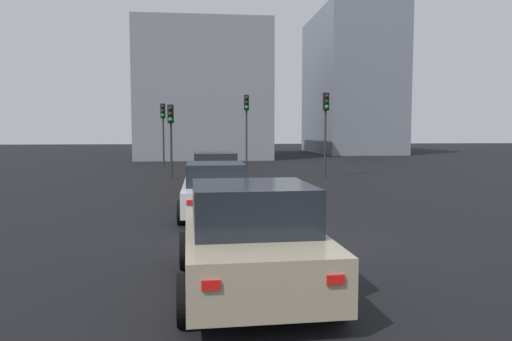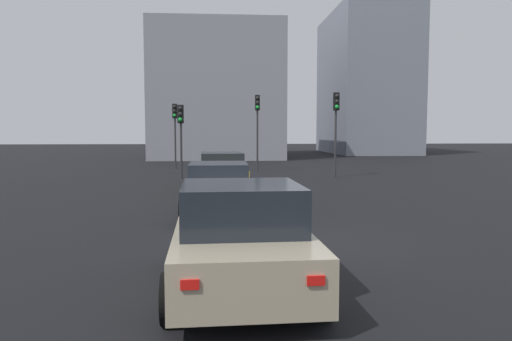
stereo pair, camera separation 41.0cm
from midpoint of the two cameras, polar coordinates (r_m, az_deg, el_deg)
The scene contains 10 objects.
ground_plane at distance 10.50m, azimuth 6.93°, elevation -8.96°, with size 160.00×160.00×0.20m, color black.
car_yellow_right_lead at distance 19.63m, azimuth -3.38°, elevation -0.14°, with size 4.56×2.16×1.51m.
car_white_right_second at distance 13.72m, azimuth -3.54°, elevation -2.25°, with size 4.42×2.01×1.48m.
car_beige_right_third at distance 7.25m, azimuth -0.21°, elevation -8.06°, with size 4.08×2.21×1.61m.
traffic_light_near_left at distance 25.16m, azimuth 9.82°, elevation 6.22°, with size 0.32×0.29×4.30m.
traffic_light_near_right at distance 30.86m, azimuth -9.10°, elevation 5.61°, with size 0.32×0.30×4.05m.
traffic_light_far_left at distance 24.23m, azimuth -8.32°, elevation 5.22°, with size 0.32×0.30×3.64m.
traffic_light_far_right at distance 28.79m, azimuth 0.58°, elevation 6.30°, with size 0.32×0.29×4.47m.
building_facade_left at distance 54.93m, azimuth 12.87°, elevation 9.86°, with size 14.32×7.77×14.94m, color gray.
building_facade_center at distance 45.73m, azimuth -4.31°, elevation 8.79°, with size 14.14×11.15×11.38m, color gray.
Camera 2 is at (-10.02, 1.80, 2.36)m, focal length 34.20 mm.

